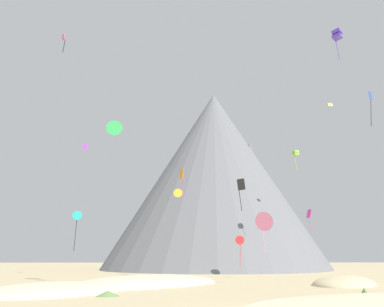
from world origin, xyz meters
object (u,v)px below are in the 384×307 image
(bush_far_right, at_px, (41,291))
(rock_massif, at_px, (217,181))
(kite_orange_mid, at_px, (182,178))
(kite_violet_mid, at_px, (85,147))
(kite_magenta_low, at_px, (309,215))
(bush_far_left, at_px, (365,293))
(kite_indigo_high, at_px, (337,35))
(kite_gold_mid, at_px, (178,193))
(kite_teal_low, at_px, (77,217))
(kite_red_low, at_px, (240,241))
(kite_black_low, at_px, (241,187))
(kite_blue_high, at_px, (371,102))
(kite_lime_mid, at_px, (296,153))
(kite_pink_low, at_px, (264,221))
(kite_rainbow_high, at_px, (64,40))
(kite_green_mid, at_px, (114,128))
(kite_yellow_high, at_px, (330,105))
(bush_ridge_crest, at_px, (108,293))

(bush_far_right, bearing_deg, rock_massif, 72.78)
(kite_orange_mid, relative_size, kite_violet_mid, 3.73)
(rock_massif, height_order, kite_magenta_low, rock_massif)
(bush_far_left, bearing_deg, kite_indigo_high, 72.58)
(kite_gold_mid, height_order, kite_orange_mid, kite_orange_mid)
(kite_teal_low, bearing_deg, kite_indigo_high, 150.52)
(kite_teal_low, bearing_deg, kite_orange_mid, 172.36)
(kite_indigo_high, bearing_deg, kite_red_low, -124.31)
(kite_red_low, bearing_deg, kite_indigo_high, 109.52)
(kite_magenta_low, relative_size, kite_teal_low, 0.66)
(kite_black_low, relative_size, kite_blue_high, 0.78)
(kite_lime_mid, xyz_separation_m, kite_teal_low, (-38.49, -22.76, -14.76))
(kite_gold_mid, height_order, kite_violet_mid, kite_violet_mid)
(kite_red_low, bearing_deg, kite_blue_high, 123.37)
(kite_pink_low, bearing_deg, kite_black_low, 89.73)
(kite_rainbow_high, distance_m, kite_violet_mid, 33.29)
(rock_massif, bearing_deg, kite_magenta_low, -74.81)
(kite_magenta_low, bearing_deg, kite_green_mid, 134.66)
(kite_teal_low, distance_m, kite_black_low, 25.62)
(bush_far_left, relative_size, kite_yellow_high, 1.23)
(kite_yellow_high, height_order, kite_red_low, kite_yellow_high)
(kite_green_mid, bearing_deg, kite_indigo_high, 163.96)
(bush_ridge_crest, xyz_separation_m, kite_gold_mid, (6.69, 37.28, 14.61))
(kite_teal_low, bearing_deg, bush_far_left, 129.46)
(kite_pink_low, relative_size, kite_green_mid, 2.30)
(kite_lime_mid, xyz_separation_m, kite_indigo_high, (-2.47, -34.26, 8.83))
(bush_far_right, bearing_deg, kite_green_mid, 72.71)
(kite_red_low, bearing_deg, kite_magenta_low, 140.53)
(kite_yellow_high, bearing_deg, kite_lime_mid, 49.70)
(bush_ridge_crest, distance_m, kite_violet_mid, 48.19)
(bush_ridge_crest, relative_size, kite_black_low, 0.57)
(kite_black_low, distance_m, kite_violet_mid, 41.83)
(rock_massif, height_order, kite_teal_low, rock_massif)
(kite_pink_low, relative_size, kite_indigo_high, 1.24)
(kite_teal_low, relative_size, kite_blue_high, 1.12)
(bush_far_left, height_order, kite_orange_mid, kite_orange_mid)
(bush_ridge_crest, bearing_deg, bush_far_left, -9.09)
(bush_far_right, relative_size, kite_rainbow_high, 0.66)
(kite_indigo_high, height_order, kite_green_mid, kite_indigo_high)
(kite_black_low, bearing_deg, kite_blue_high, 61.83)
(rock_massif, relative_size, kite_blue_high, 16.10)
(kite_red_low, relative_size, kite_blue_high, 1.15)
(kite_yellow_high, height_order, kite_blue_high, kite_yellow_high)
(kite_violet_mid, height_order, kite_blue_high, kite_blue_high)
(kite_rainbow_high, height_order, kite_black_low, kite_rainbow_high)
(rock_massif, height_order, kite_yellow_high, rock_massif)
(bush_far_right, relative_size, kite_gold_mid, 0.93)
(kite_blue_high, bearing_deg, kite_red_low, -50.51)
(kite_red_low, xyz_separation_m, kite_green_mid, (-21.04, -28.82, 14.68))
(kite_rainbow_high, xyz_separation_m, kite_black_low, (22.40, 1.83, -18.44))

